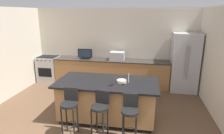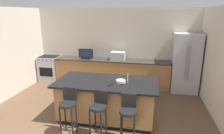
# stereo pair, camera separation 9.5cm
# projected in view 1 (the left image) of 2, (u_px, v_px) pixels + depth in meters

# --- Properties ---
(wall_back) EXTENTS (6.11, 0.12, 2.62)m
(wall_back) POSITION_uv_depth(u_px,v_px,m) (114.00, 46.00, 6.88)
(wall_back) COLOR beige
(wall_back) RESTS_ON ground_plane
(counter_back) EXTENTS (3.93, 0.62, 0.91)m
(counter_back) POSITION_uv_depth(u_px,v_px,m) (111.00, 72.00, 6.76)
(counter_back) COLOR #9E7042
(counter_back) RESTS_ON ground_plane
(kitchen_island) EXTENTS (2.32, 1.15, 0.94)m
(kitchen_island) POSITION_uv_depth(u_px,v_px,m) (107.00, 100.00, 4.56)
(kitchen_island) COLOR black
(kitchen_island) RESTS_ON ground_plane
(refrigerator) EXTENTS (0.82, 0.76, 1.86)m
(refrigerator) POSITION_uv_depth(u_px,v_px,m) (184.00, 63.00, 6.16)
(refrigerator) COLOR #B7BABF
(refrigerator) RESTS_ON ground_plane
(range_oven) EXTENTS (0.72, 0.63, 0.93)m
(range_oven) POSITION_uv_depth(u_px,v_px,m) (49.00, 69.00, 7.16)
(range_oven) COLOR #B7BABF
(range_oven) RESTS_ON ground_plane
(microwave) EXTENTS (0.48, 0.36, 0.28)m
(microwave) POSITION_uv_depth(u_px,v_px,m) (117.00, 56.00, 6.56)
(microwave) COLOR #B7BABF
(microwave) RESTS_ON counter_back
(tv_monitor) EXTENTS (0.50, 0.16, 0.35)m
(tv_monitor) POSITION_uv_depth(u_px,v_px,m) (85.00, 54.00, 6.70)
(tv_monitor) COLOR black
(tv_monitor) RESTS_ON counter_back
(sink_faucet_back) EXTENTS (0.02, 0.02, 0.24)m
(sink_faucet_back) POSITION_uv_depth(u_px,v_px,m) (111.00, 56.00, 6.70)
(sink_faucet_back) COLOR #B2B2B7
(sink_faucet_back) RESTS_ON counter_back
(sink_faucet_island) EXTENTS (0.02, 0.02, 0.22)m
(sink_faucet_island) POSITION_uv_depth(u_px,v_px,m) (129.00, 78.00, 4.32)
(sink_faucet_island) COLOR #B2B2B7
(sink_faucet_island) RESTS_ON kitchen_island
(bar_stool_left) EXTENTS (0.34, 0.34, 1.00)m
(bar_stool_left) POSITION_uv_depth(u_px,v_px,m) (70.00, 108.00, 3.90)
(bar_stool_left) COLOR black
(bar_stool_left) RESTS_ON ground_plane
(bar_stool_center) EXTENTS (0.34, 0.36, 0.97)m
(bar_stool_center) POSITION_uv_depth(u_px,v_px,m) (100.00, 111.00, 3.85)
(bar_stool_center) COLOR black
(bar_stool_center) RESTS_ON ground_plane
(bar_stool_right) EXTENTS (0.34, 0.35, 0.96)m
(bar_stool_right) POSITION_uv_depth(u_px,v_px,m) (130.00, 115.00, 3.70)
(bar_stool_right) COLOR black
(bar_stool_right) RESTS_ON ground_plane
(fruit_bowl) EXTENTS (0.22, 0.22, 0.06)m
(fruit_bowl) POSITION_uv_depth(u_px,v_px,m) (122.00, 81.00, 4.35)
(fruit_bowl) COLOR beige
(fruit_bowl) RESTS_ON kitchen_island
(cell_phone) EXTENTS (0.12, 0.16, 0.01)m
(cell_phone) POSITION_uv_depth(u_px,v_px,m) (111.00, 85.00, 4.21)
(cell_phone) COLOR black
(cell_phone) RESTS_ON kitchen_island
(tv_remote) EXTENTS (0.09, 0.18, 0.02)m
(tv_remote) POSITION_uv_depth(u_px,v_px,m) (124.00, 83.00, 4.29)
(tv_remote) COLOR black
(tv_remote) RESTS_ON kitchen_island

